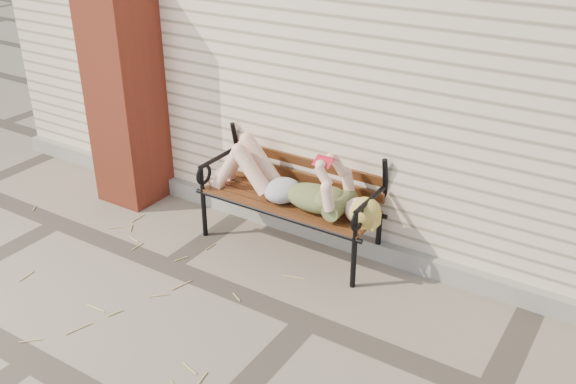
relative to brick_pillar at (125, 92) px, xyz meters
The scene contains 7 objects.
ground 2.62m from the brick_pillar, 18.06° to the right, with size 80.00×80.00×0.00m, color #786B5C.
house_wall 3.26m from the brick_pillar, 44.37° to the left, with size 8.00×4.00×3.00m, color beige.
foundation_strip 2.49m from the brick_pillar, ahead, with size 8.00×0.10×0.15m, color gray.
brick_pillar is the anchor object (origin of this frame).
garden_bench 1.74m from the brick_pillar, ahead, with size 1.56×0.62×1.01m.
reading_woman 1.74m from the brick_pillar, ahead, with size 1.47×0.33×0.46m.
straw_scatter 1.68m from the brick_pillar, 66.43° to the right, with size 3.00×1.55×0.01m.
Camera 1 is at (1.74, -3.00, 2.75)m, focal length 40.00 mm.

